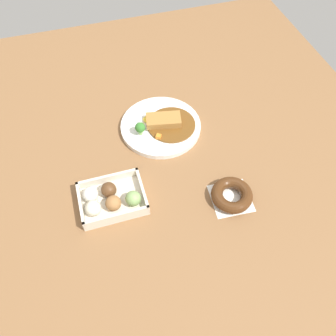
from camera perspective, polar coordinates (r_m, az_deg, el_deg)
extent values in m
plane|color=brown|center=(1.13, -2.28, 2.81)|extent=(1.60, 1.60, 0.00)
cylinder|color=white|center=(1.19, -1.22, 6.97)|extent=(0.28, 0.28, 0.02)
cylinder|color=brown|center=(1.18, 0.57, 7.24)|extent=(0.16, 0.16, 0.01)
cube|color=#A87538|center=(1.17, -0.76, 7.97)|extent=(0.13, 0.08, 0.02)
cylinder|color=white|center=(1.19, -3.49, 7.75)|extent=(0.06, 0.06, 0.00)
ellipsoid|color=yellow|center=(1.18, -3.51, 8.10)|extent=(0.03, 0.03, 0.02)
cylinder|color=#8CB766|center=(1.15, -4.60, 6.04)|extent=(0.01, 0.01, 0.02)
sphere|color=#387A2D|center=(1.14, -4.67, 6.74)|extent=(0.03, 0.03, 0.03)
cube|color=orange|center=(1.14, -1.58, 5.21)|extent=(0.02, 0.02, 0.02)
cube|color=beige|center=(1.03, -9.15, -5.42)|extent=(0.19, 0.14, 0.01)
cube|color=beige|center=(1.02, -14.32, -5.99)|extent=(0.01, 0.14, 0.03)
cube|color=beige|center=(1.01, -4.29, -3.61)|extent=(0.01, 0.14, 0.03)
cube|color=beige|center=(0.98, -8.53, -8.10)|extent=(0.19, 0.01, 0.03)
cube|color=beige|center=(1.05, -10.01, -1.77)|extent=(0.19, 0.01, 0.03)
sphere|color=#EFE5C6|center=(0.99, -12.33, -6.58)|extent=(0.05, 0.05, 0.05)
sphere|color=#9E6B3D|center=(0.99, -9.10, -5.80)|extent=(0.05, 0.05, 0.05)
sphere|color=#84A860|center=(0.99, -5.81, -5.06)|extent=(0.05, 0.05, 0.05)
sphere|color=silver|center=(1.02, -12.78, -4.30)|extent=(0.05, 0.05, 0.05)
sphere|color=brown|center=(1.02, -9.84, -3.58)|extent=(0.05, 0.05, 0.05)
cube|color=white|center=(1.04, 10.42, -4.97)|extent=(0.12, 0.12, 0.00)
torus|color=#4C2B14|center=(1.03, 10.58, -4.43)|extent=(0.12, 0.12, 0.04)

